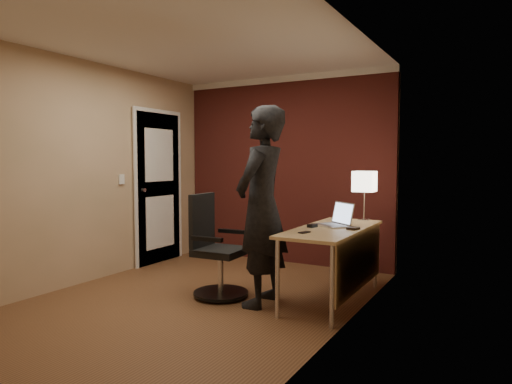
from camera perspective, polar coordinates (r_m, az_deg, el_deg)
room at (r=5.94m, az=-0.57°, el=3.85°), size 4.00×4.00×4.00m
desk at (r=4.50m, az=10.37°, el=-6.06°), size 0.60×1.50×0.73m
desk_lamp at (r=5.05m, az=13.41°, el=1.21°), size 0.22×0.22×0.54m
laptop at (r=4.62m, az=10.16°, el=-3.40°), size 0.42×0.41×0.23m
mouse at (r=4.49m, az=7.05°, el=-4.20°), size 0.08×0.11×0.03m
phone at (r=4.14m, az=6.07°, el=-5.04°), size 0.08×0.13×0.01m
wallet at (r=4.41m, az=12.05°, el=-4.47°), size 0.11×0.13×0.02m
office_chair at (r=4.68m, az=-5.14°, el=-7.52°), size 0.55×0.58×1.02m
person at (r=4.33m, az=0.70°, el=-1.77°), size 0.49×0.72×1.90m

